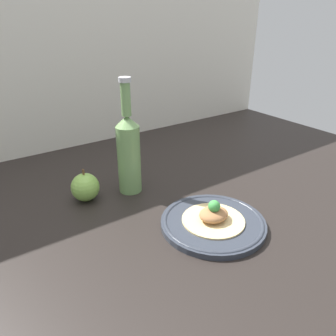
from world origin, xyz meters
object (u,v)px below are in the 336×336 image
plate (213,223)px  apple (85,187)px  cider_bottle (129,151)px  plated_food (213,216)px

plate → apple: apple is taller
cider_bottle → apple: size_ratio=3.51×
plate → plated_food: size_ratio=1.68×
plated_food → cider_bottle: cider_bottle is taller
plate → cider_bottle: bearing=106.1°
plate → apple: bearing=125.0°
plated_food → apple: size_ratio=1.64×
apple → plated_food: bearing=-55.0°
plate → cider_bottle: cider_bottle is taller
plate → cider_bottle: 29.55cm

